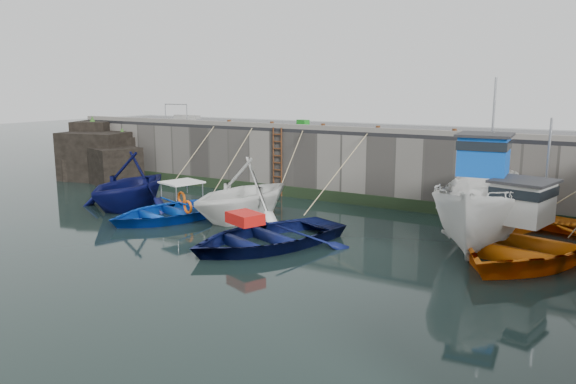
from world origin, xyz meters
The scene contains 24 objects.
ground centered at (0.00, 0.00, 0.00)m, with size 120.00×120.00×0.00m, color black.
quay_back centered at (0.00, 12.50, 1.50)m, with size 30.00×5.00×3.00m, color slate.
road_back centered at (0.00, 12.50, 3.08)m, with size 30.00×5.00×0.16m, color black.
kerb_back centered at (0.00, 10.15, 3.26)m, with size 30.00×0.30×0.20m, color slate.
algae_back centered at (0.00, 9.96, 0.25)m, with size 30.00×0.08×0.50m, color black.
rock_outcrop centered at (-12.92, 9.11, 1.26)m, with size 5.85×4.24×3.41m.
ladder centered at (-2.00, 9.91, 1.59)m, with size 0.51×0.08×3.20m.
boat_near_white centered at (-6.08, 4.60, 0.00)m, with size 4.34×5.02×2.65m, color #0B0E45.
boat_near_white_rope centered at (-6.08, 8.55, 0.00)m, with size 0.04×3.90×3.10m, color tan, non-canonical shape.
boat_near_blue centered at (-3.14, 3.96, 0.00)m, with size 3.75×5.26×1.09m, color #0C40B8.
boat_near_blue_rope centered at (-3.14, 8.23, 0.00)m, with size 0.04×4.39×3.10m, color tan, non-canonical shape.
boat_near_blacktrim centered at (-0.69, 5.29, 0.00)m, with size 4.41×5.11×2.69m, color white.
boat_near_blacktrim_rope centered at (-0.69, 8.90, 0.00)m, with size 0.04×3.41×3.10m, color tan, non-canonical shape.
boat_near_navy centered at (2.09, 2.68, 0.00)m, with size 3.99×5.58×1.16m, color #0A1142.
boat_near_navy_rope centered at (2.09, 7.59, 0.00)m, with size 0.04×5.48×3.10m, color tan, non-canonical shape.
boat_far_white centered at (8.01, 6.48, 1.14)m, with size 3.21×7.25×5.73m.
boat_far_orange centered at (9.49, 5.89, 0.48)m, with size 6.57×8.12×4.49m.
fish_crate centered at (-1.52, 11.47, 3.32)m, with size 0.54×0.35×0.33m, color #19891D.
railing centered at (-8.75, 11.25, 3.36)m, with size 1.60×1.05×1.00m.
bollard_a centered at (-5.00, 10.25, 3.30)m, with size 0.18×0.18×0.28m, color #3F1E0F.
bollard_b centered at (-2.50, 10.25, 3.30)m, with size 0.18×0.18×0.28m, color #3F1E0F.
bollard_c centered at (0.20, 10.25, 3.30)m, with size 0.18×0.18×0.28m, color #3F1E0F.
bollard_d centered at (2.80, 10.25, 3.30)m, with size 0.18×0.18×0.28m, color #3F1E0F.
bollard_e centered at (6.00, 10.25, 3.30)m, with size 0.18×0.18×0.28m, color #3F1E0F.
Camera 1 is at (11.74, -12.01, 5.13)m, focal length 35.00 mm.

